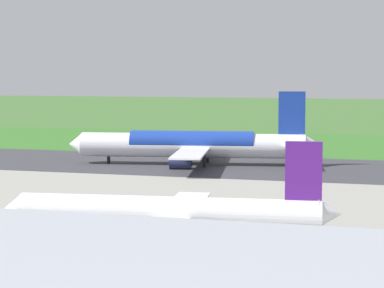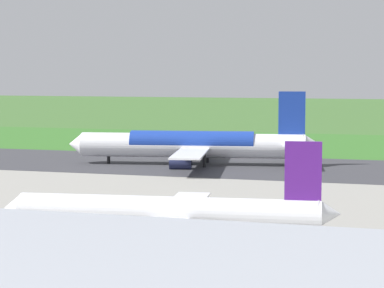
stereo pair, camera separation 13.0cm
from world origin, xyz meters
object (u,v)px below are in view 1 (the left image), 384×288
Objects in this scene: airliner_main at (194,145)px; traffic_cone_orange at (221,144)px; airliner_parked_mid at (169,212)px; no_stopping_sign at (239,139)px.

traffic_cone_orange is at bearing -84.22° from airliner_main.
traffic_cone_orange is at bearing -79.68° from airliner_parked_mid.
airliner_main is 98.18× the size of traffic_cone_orange.
airliner_main reaches higher than traffic_cone_orange.
traffic_cone_orange is (4.49, -44.31, -4.08)m from airliner_main.
airliner_main is at bearing -76.85° from airliner_parked_mid.
no_stopping_sign is (0.09, -46.47, -2.83)m from airliner_main.
no_stopping_sign reaches higher than traffic_cone_orange.
airliner_main is 1.31× the size of airliner_parked_mid.
airliner_parked_mid is at bearing 103.15° from airliner_main.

